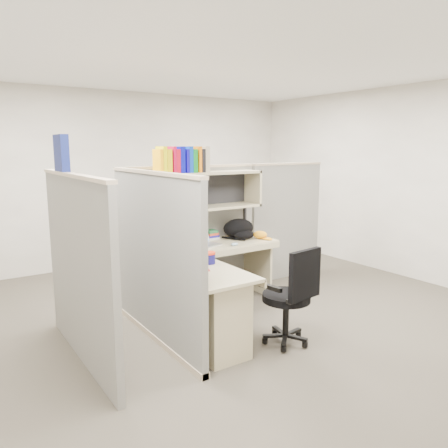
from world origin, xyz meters
TOP-DOWN VIEW (x-y plane):
  - ground at (0.00, 0.00)m, footprint 6.00×6.00m
  - room_shell at (0.00, 0.00)m, footprint 6.00×6.00m
  - cubicle at (-0.37, 0.45)m, footprint 3.79×1.84m
  - desk at (-0.41, -0.29)m, footprint 1.74×1.75m
  - laptop at (-0.04, 0.49)m, footprint 0.41×0.41m
  - backpack at (0.54, 0.61)m, footprint 0.44×0.36m
  - orange_cap at (0.74, 0.48)m, footprint 0.23×0.25m
  - snack_canister at (-0.41, -0.18)m, footprint 0.12×0.12m
  - tissue_box at (-0.74, -0.42)m, footprint 0.15×0.15m
  - mouse at (0.24, 0.32)m, footprint 0.10×0.08m
  - paper_cup at (0.04, 0.73)m, footprint 0.09×0.09m
  - book_stack at (0.23, 0.83)m, footprint 0.17×0.22m
  - loose_paper at (-0.59, -0.23)m, footprint 0.27×0.31m
  - task_chair at (0.08, -0.79)m, footprint 0.52×0.48m

SIDE VIEW (x-z plane):
  - ground at x=0.00m, z-range 0.00..0.00m
  - task_chair at x=0.08m, z-range -0.14..0.81m
  - desk at x=-0.41m, z-range 0.07..0.80m
  - loose_paper at x=-0.59m, z-range 0.73..0.73m
  - mouse at x=0.24m, z-range 0.73..0.76m
  - orange_cap at x=0.74m, z-range 0.73..0.82m
  - paper_cup at x=0.04m, z-range 0.73..0.83m
  - book_stack at x=0.23m, z-range 0.73..0.83m
  - snack_canister at x=-0.41m, z-range 0.73..0.85m
  - tissue_box at x=-0.74m, z-range 0.73..0.94m
  - laptop at x=-0.04m, z-range 0.73..0.96m
  - backpack at x=0.54m, z-range 0.73..0.97m
  - cubicle at x=-0.37m, z-range -0.07..1.88m
  - room_shell at x=0.00m, z-range -1.38..4.62m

